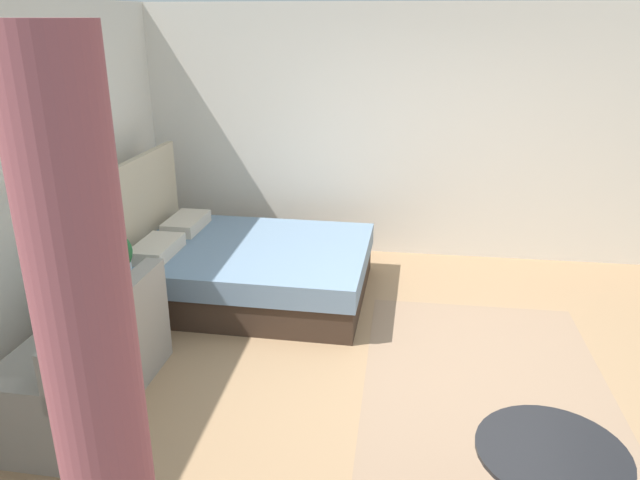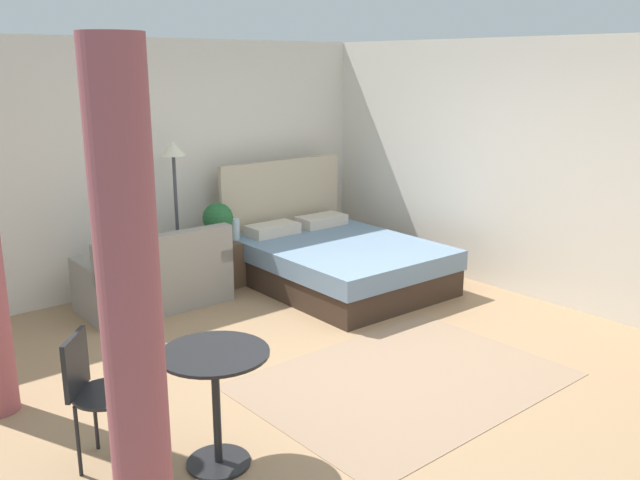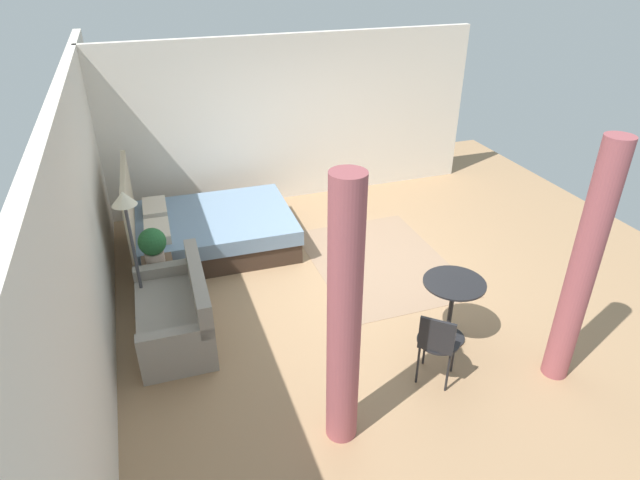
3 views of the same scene
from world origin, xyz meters
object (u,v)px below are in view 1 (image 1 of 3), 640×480
object	(u,v)px
nightstand	(126,308)
floor_lamp	(50,206)
couch	(82,367)
bed	(243,266)
vase	(125,261)
potted_plant	(112,257)

from	to	relation	value
nightstand	floor_lamp	bearing A→B (deg)	155.94
couch	bed	bearing A→B (deg)	-18.82
floor_lamp	vase	bearing A→B (deg)	-17.45
bed	couch	xyz separation A→B (m)	(-1.85, 0.63, -0.00)
bed	vase	xyz separation A→B (m)	(-0.79, 0.78, 0.33)
couch	floor_lamp	bearing A→B (deg)	36.58
floor_lamp	bed	bearing A→B (deg)	-34.72
nightstand	potted_plant	xyz separation A→B (m)	(-0.10, 0.02, 0.49)
bed	couch	bearing A→B (deg)	161.18
potted_plant	floor_lamp	distance (m)	0.68
floor_lamp	couch	bearing A→B (deg)	-143.42
vase	nightstand	bearing A→B (deg)	-167.71
bed	nightstand	xyz separation A→B (m)	(-0.91, 0.75, -0.04)
nightstand	couch	bearing A→B (deg)	-172.65
potted_plant	floor_lamp	size ratio (longest dim) A/B	0.28
couch	floor_lamp	distance (m)	1.14
potted_plant	vase	bearing A→B (deg)	2.57
vase	floor_lamp	size ratio (longest dim) A/B	0.14
bed	vase	world-z (taller)	bed
potted_plant	couch	bearing A→B (deg)	-170.69
bed	potted_plant	size ratio (longest dim) A/B	5.02
bed	floor_lamp	world-z (taller)	floor_lamp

